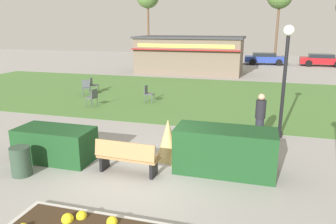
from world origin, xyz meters
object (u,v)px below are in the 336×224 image
Objects in this scene: cafe_chair_center at (148,92)px; parked_car_east_slot at (322,60)px; food_kiosk at (190,55)px; cafe_chair_north at (93,84)px; trash_bin at (21,161)px; cafe_chair_west at (93,96)px; person_strolling at (260,118)px; parked_car_west_slot at (214,57)px; park_bench at (127,157)px; parked_car_center_slot at (265,58)px; lamppost_mid at (285,68)px; cafe_chair_east at (86,86)px.

parked_car_east_slot is at bearing 60.05° from cafe_chair_center.
cafe_chair_north is (-3.76, -10.08, -1.01)m from food_kiosk.
cafe_chair_west is at bearing 104.48° from trash_bin.
food_kiosk is 14.39m from parked_car_east_slot.
parked_car_east_slot reaches higher than cafe_chair_center.
parked_car_west_slot is at bearing 142.88° from person_strolling.
park_bench is 28.32m from parked_car_center_slot.
lamppost_mid is 11.90m from cafe_chair_north.
parked_car_west_slot is (-5.79, 23.81, -1.83)m from lamppost_mid.
cafe_chair_north is 20.91m from parked_car_center_slot.
park_bench is 0.40× the size of parked_car_center_slot.
park_bench is 7.98m from cafe_chair_west.
cafe_chair_north is 0.21× the size of parked_car_center_slot.
person_strolling is at bearing -103.31° from parked_car_east_slot.
food_kiosk reaches higher than parked_car_west_slot.
food_kiosk is at bearing 151.25° from person_strolling.
food_kiosk is (0.13, 20.64, 1.14)m from trash_bin.
cafe_chair_east is at bearing 156.25° from lamppost_mid.
food_kiosk is 2.09× the size of parked_car_east_slot.
parked_car_center_slot is (3.68, 28.08, 0.16)m from park_bench.
cafe_chair_east is 24.69m from parked_car_east_slot.
park_bench reaches higher than cafe_chair_west.
parked_car_east_slot reaches higher than trash_bin.
lamppost_mid reaches higher than food_kiosk.
lamppost_mid reaches higher than trash_bin.
parked_car_west_slot is (-5.08, 24.51, -0.22)m from person_strolling.
parked_car_center_slot is (9.97, 19.24, 0.12)m from cafe_chair_east.
lamppost_mid is 1.90m from person_strolling.
trash_bin is (-6.77, -5.13, -2.08)m from lamppost_mid.
cafe_chair_north is (-6.32, 9.71, 0.05)m from park_bench.
trash_bin is 29.63m from parked_car_center_slot.
park_bench is 19.98m from food_kiosk.
cafe_chair_west is (-8.67, 2.26, -1.95)m from lamppost_mid.
parked_car_center_slot and parked_car_east_slot have the same top height.
park_bench is 1.93× the size of cafe_chair_east.
cafe_chair_west is at bearing -97.62° from parked_car_west_slot.
parked_car_east_slot is at bearing 77.94° from lamppost_mid.
park_bench is at bearing -54.56° from cafe_chair_east.
trash_bin is 0.89× the size of cafe_chair_north.
cafe_chair_east is (-3.74, -10.95, -1.01)m from food_kiosk.
lamppost_mid is at bearing -76.33° from parked_car_west_slot.
cafe_chair_east is 0.87m from cafe_chair_north.
cafe_chair_center is at bearing 87.55° from trash_bin.
park_bench is 1.93× the size of cafe_chair_center.
park_bench is 0.40× the size of parked_car_west_slot.
parked_car_west_slot is 1.00× the size of parked_car_center_slot.
food_kiosk reaches higher than cafe_chair_north.
cafe_chair_east is at bearing -128.78° from parked_car_east_slot.
food_kiosk is (-2.55, 19.79, 1.06)m from park_bench.
cafe_chair_west is at bearing -159.19° from person_strolling.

